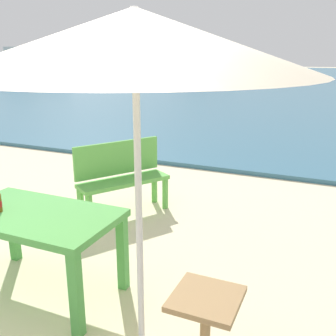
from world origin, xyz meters
TOP-DOWN VIEW (x-y plane):
  - sea_water at (0.00, 30.00)m, footprint 120.00×50.00m
  - picnic_table_green at (-0.56, 0.84)m, footprint 1.40×0.80m
  - patio_umbrella at (0.61, 0.51)m, footprint 2.10×2.10m
  - side_table_wood at (1.04, 0.61)m, footprint 0.44×0.44m
  - bench_green_right at (-0.82, 2.71)m, footprint 0.95×1.20m
  - boat_tanker at (-11.65, 37.71)m, footprint 6.55×1.79m
  - boat_barge at (-20.80, 22.57)m, footprint 6.53×1.78m

SIDE VIEW (x-z plane):
  - sea_water at x=0.00m, z-range 0.00..0.08m
  - side_table_wood at x=1.04m, z-range 0.08..0.62m
  - bench_green_right at x=-0.82m, z-range 0.07..1.02m
  - picnic_table_green at x=-0.56m, z-range 0.27..1.03m
  - boat_barge at x=-20.80m, z-range -0.25..2.12m
  - boat_tanker at x=-11.65m, z-range -0.25..2.13m
  - patio_umbrella at x=0.61m, z-range 0.97..3.27m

